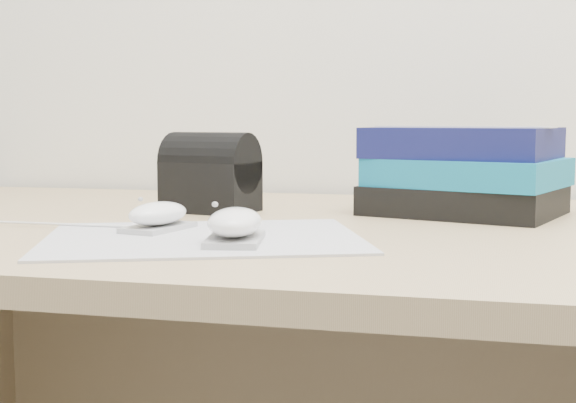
% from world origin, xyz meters
% --- Properties ---
extents(desk, '(1.60, 0.80, 0.73)m').
position_xyz_m(desk, '(0.00, 1.64, 0.50)').
color(desk, tan).
rests_on(desk, ground).
extents(mousepad, '(0.42, 0.38, 0.00)m').
position_xyz_m(mousepad, '(-0.17, 1.42, 0.73)').
color(mousepad, '#97969E').
rests_on(mousepad, desk).
extents(mouse_rear, '(0.07, 0.10, 0.04)m').
position_xyz_m(mouse_rear, '(-0.24, 1.46, 0.75)').
color(mouse_rear, '#AFB0B2').
rests_on(mouse_rear, mousepad).
extents(mouse_front, '(0.07, 0.11, 0.04)m').
position_xyz_m(mouse_front, '(-0.12, 1.39, 0.75)').
color(mouse_front, '#A1A1A3').
rests_on(mouse_front, mousepad).
extents(usb_cable, '(0.24, 0.00, 0.00)m').
position_xyz_m(usb_cable, '(-0.37, 1.46, 0.73)').
color(usb_cable, white).
rests_on(usb_cable, mousepad).
extents(book_stack, '(0.30, 0.27, 0.12)m').
position_xyz_m(book_stack, '(0.11, 1.73, 0.79)').
color(book_stack, black).
rests_on(book_stack, desk).
extents(pouch, '(0.14, 0.11, 0.11)m').
position_xyz_m(pouch, '(-0.25, 1.67, 0.79)').
color(pouch, black).
rests_on(pouch, desk).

